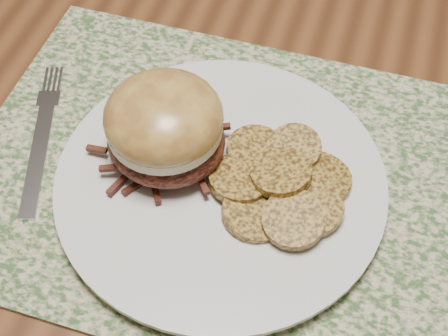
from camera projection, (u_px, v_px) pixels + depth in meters
The scene contains 6 objects.
ground at pixel (358, 318), 1.26m from camera, with size 3.50×3.50×0.00m, color #4F311B.
placemat at pixel (226, 177), 0.54m from camera, with size 0.45×0.33×0.00m, color #36562C.
dinner_plate at pixel (221, 183), 0.52m from camera, with size 0.26×0.26×0.02m, color silver.
pork_sandwich at pixel (165, 127), 0.50m from camera, with size 0.12×0.12×0.08m.
roasted_potatoes at pixel (282, 184), 0.50m from camera, with size 0.14×0.12×0.03m.
fork at pixel (42, 136), 0.56m from camera, with size 0.07×0.17×0.00m.
Camera 1 is at (-0.11, -0.55, 1.19)m, focal length 50.00 mm.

